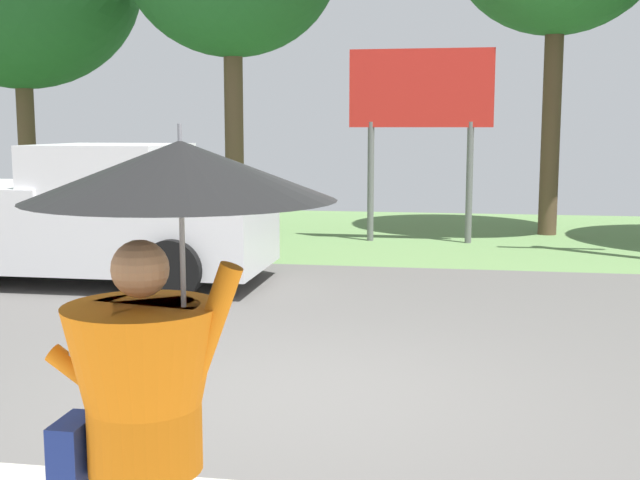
% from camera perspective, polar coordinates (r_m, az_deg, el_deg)
% --- Properties ---
extents(ground_plane, '(40.00, 22.00, 0.20)m').
position_cam_1_polar(ground_plane, '(9.48, 1.69, -5.27)').
color(ground_plane, '#565451').
extents(monk_pedestrian, '(1.15, 1.15, 2.13)m').
position_cam_1_polar(monk_pedestrian, '(3.21, -11.42, -9.48)').
color(monk_pedestrian, orange).
rests_on(monk_pedestrian, ground_plane).
extents(pickup_truck, '(5.20, 2.28, 1.88)m').
position_cam_1_polar(pickup_truck, '(11.62, -16.43, 1.46)').
color(pickup_truck, silver).
rests_on(pickup_truck, ground_plane).
extents(roadside_billboard, '(2.60, 0.12, 3.50)m').
position_cam_1_polar(roadside_billboard, '(15.05, 7.07, 9.53)').
color(roadside_billboard, slate).
rests_on(roadside_billboard, ground_plane).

